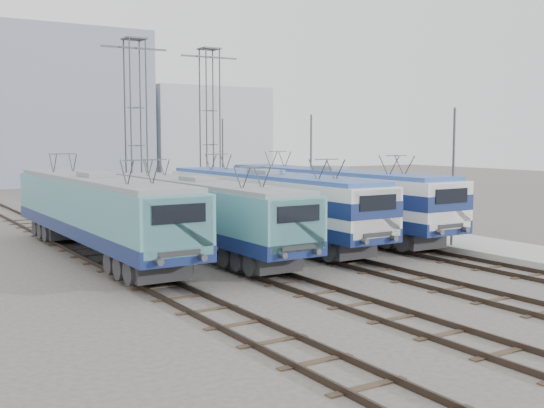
{
  "coord_description": "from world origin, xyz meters",
  "views": [
    {
      "loc": [
        -16.39,
        -21.43,
        5.62
      ],
      "look_at": [
        1.32,
        7.0,
        2.29
      ],
      "focal_mm": 45.0,
      "sensor_mm": 36.0,
      "label": 1
    }
  ],
  "objects_px": {
    "catenary_tower_west": "(136,121)",
    "mast_front": "(453,180)",
    "locomotive_far_right": "(332,195)",
    "locomotive_far_left": "(98,209)",
    "mast_rear": "(223,163)",
    "locomotive_center_right": "(267,200)",
    "locomotive_center_left": "(200,209)",
    "mast_mid": "(311,170)",
    "catenary_tower_east": "(210,122)"
  },
  "relations": [
    {
      "from": "catenary_tower_west",
      "to": "mast_front",
      "type": "bearing_deg",
      "value": -66.73
    },
    {
      "from": "locomotive_far_right",
      "to": "mast_front",
      "type": "xyz_separation_m",
      "value": [
        1.85,
        -7.34,
        1.16
      ]
    },
    {
      "from": "locomotive_far_left",
      "to": "mast_rear",
      "type": "bearing_deg",
      "value": 47.66
    },
    {
      "from": "catenary_tower_west",
      "to": "locomotive_center_right",
      "type": "bearing_deg",
      "value": -80.21
    },
    {
      "from": "locomotive_center_left",
      "to": "mast_mid",
      "type": "xyz_separation_m",
      "value": [
        10.85,
        6.23,
        1.35
      ]
    },
    {
      "from": "locomotive_far_left",
      "to": "catenary_tower_west",
      "type": "distance_m",
      "value": 15.15
    },
    {
      "from": "locomotive_center_left",
      "to": "mast_rear",
      "type": "relative_size",
      "value": 2.45
    },
    {
      "from": "locomotive_far_left",
      "to": "mast_mid",
      "type": "xyz_separation_m",
      "value": [
        15.35,
        4.85,
        1.2
      ]
    },
    {
      "from": "mast_mid",
      "to": "locomotive_center_left",
      "type": "bearing_deg",
      "value": -150.15
    },
    {
      "from": "catenary_tower_west",
      "to": "mast_rear",
      "type": "relative_size",
      "value": 1.71
    },
    {
      "from": "locomotive_center_left",
      "to": "locomotive_center_right",
      "type": "distance_m",
      "value": 4.66
    },
    {
      "from": "catenary_tower_east",
      "to": "mast_rear",
      "type": "distance_m",
      "value": 4.28
    },
    {
      "from": "locomotive_far_right",
      "to": "catenary_tower_west",
      "type": "relative_size",
      "value": 1.53
    },
    {
      "from": "locomotive_center_right",
      "to": "mast_front",
      "type": "distance_m",
      "value": 9.5
    },
    {
      "from": "locomotive_center_right",
      "to": "mast_rear",
      "type": "height_order",
      "value": "mast_rear"
    },
    {
      "from": "mast_mid",
      "to": "mast_rear",
      "type": "distance_m",
      "value": 12.0
    },
    {
      "from": "locomotive_far_right",
      "to": "mast_rear",
      "type": "xyz_separation_m",
      "value": [
        1.85,
        16.66,
        1.16
      ]
    },
    {
      "from": "locomotive_center_left",
      "to": "mast_rear",
      "type": "xyz_separation_m",
      "value": [
        10.85,
        18.23,
        1.35
      ]
    },
    {
      "from": "mast_mid",
      "to": "mast_rear",
      "type": "xyz_separation_m",
      "value": [
        0.0,
        12.0,
        0.0
      ]
    },
    {
      "from": "locomotive_center_right",
      "to": "mast_front",
      "type": "bearing_deg",
      "value": -47.64
    },
    {
      "from": "mast_rear",
      "to": "catenary_tower_west",
      "type": "bearing_deg",
      "value": -155.06
    },
    {
      "from": "locomotive_center_left",
      "to": "locomotive_far_right",
      "type": "xyz_separation_m",
      "value": [
        9.0,
        1.56,
        0.2
      ]
    },
    {
      "from": "locomotive_center_left",
      "to": "locomotive_center_right",
      "type": "bearing_deg",
      "value": 14.81
    },
    {
      "from": "mast_mid",
      "to": "mast_rear",
      "type": "bearing_deg",
      "value": 90.0
    },
    {
      "from": "locomotive_far_right",
      "to": "mast_mid",
      "type": "bearing_deg",
      "value": 68.35
    },
    {
      "from": "locomotive_center_left",
      "to": "mast_mid",
      "type": "relative_size",
      "value": 2.45
    },
    {
      "from": "locomotive_center_left",
      "to": "mast_front",
      "type": "height_order",
      "value": "mast_front"
    },
    {
      "from": "mast_front",
      "to": "mast_rear",
      "type": "height_order",
      "value": "same"
    },
    {
      "from": "locomotive_center_left",
      "to": "catenary_tower_east",
      "type": "relative_size",
      "value": 1.43
    },
    {
      "from": "locomotive_far_left",
      "to": "locomotive_center_left",
      "type": "relative_size",
      "value": 1.08
    },
    {
      "from": "mast_front",
      "to": "mast_rear",
      "type": "distance_m",
      "value": 24.0
    },
    {
      "from": "mast_front",
      "to": "mast_rear",
      "type": "relative_size",
      "value": 1.0
    },
    {
      "from": "locomotive_center_left",
      "to": "locomotive_center_right",
      "type": "xyz_separation_m",
      "value": [
        4.5,
        1.19,
        0.15
      ]
    },
    {
      "from": "locomotive_center_left",
      "to": "locomotive_far_right",
      "type": "relative_size",
      "value": 0.93
    },
    {
      "from": "locomotive_center_right",
      "to": "catenary_tower_west",
      "type": "height_order",
      "value": "catenary_tower_west"
    },
    {
      "from": "locomotive_center_left",
      "to": "locomotive_far_right",
      "type": "bearing_deg",
      "value": 9.86
    },
    {
      "from": "locomotive_far_right",
      "to": "locomotive_far_left",
      "type": "bearing_deg",
      "value": -179.21
    },
    {
      "from": "locomotive_far_left",
      "to": "mast_mid",
      "type": "height_order",
      "value": "mast_mid"
    },
    {
      "from": "mast_front",
      "to": "mast_mid",
      "type": "distance_m",
      "value": 12.0
    },
    {
      "from": "locomotive_far_left",
      "to": "mast_front",
      "type": "relative_size",
      "value": 2.64
    },
    {
      "from": "locomotive_far_left",
      "to": "locomotive_center_left",
      "type": "height_order",
      "value": "locomotive_far_left"
    },
    {
      "from": "locomotive_center_right",
      "to": "mast_mid",
      "type": "xyz_separation_m",
      "value": [
        6.35,
        5.04,
        1.2
      ]
    },
    {
      "from": "catenary_tower_west",
      "to": "catenary_tower_east",
      "type": "height_order",
      "value": "same"
    },
    {
      "from": "locomotive_far_left",
      "to": "catenary_tower_west",
      "type": "bearing_deg",
      "value": 62.28
    },
    {
      "from": "catenary_tower_west",
      "to": "mast_rear",
      "type": "height_order",
      "value": "catenary_tower_west"
    },
    {
      "from": "mast_front",
      "to": "locomotive_center_right",
      "type": "bearing_deg",
      "value": 132.36
    },
    {
      "from": "mast_rear",
      "to": "mast_front",
      "type": "bearing_deg",
      "value": -90.0
    },
    {
      "from": "locomotive_center_right",
      "to": "locomotive_far_right",
      "type": "relative_size",
      "value": 0.98
    },
    {
      "from": "catenary_tower_east",
      "to": "mast_front",
      "type": "xyz_separation_m",
      "value": [
        2.1,
        -22.0,
        -3.14
      ]
    },
    {
      "from": "locomotive_far_right",
      "to": "catenary_tower_west",
      "type": "xyz_separation_m",
      "value": [
        -6.75,
        12.66,
        4.3
      ]
    }
  ]
}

